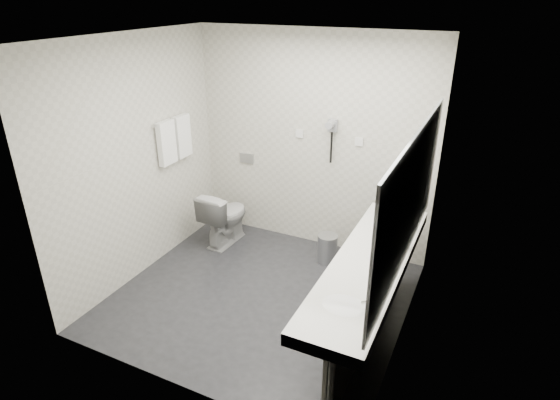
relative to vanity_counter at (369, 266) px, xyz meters
The scene contains 31 objects.
floor 1.39m from the vanity_counter, 169.92° to the left, with size 2.80×2.80×0.00m, color #222327.
ceiling 2.05m from the vanity_counter, 169.92° to the left, with size 2.80×2.80×0.00m, color silver.
wall_back 1.93m from the vanity_counter, 126.87° to the left, with size 2.80×2.80×0.00m, color beige.
wall_front 1.64m from the vanity_counter, 135.64° to the right, with size 2.80×2.80×0.00m, color beige.
wall_left 2.57m from the vanity_counter, behind, with size 2.60×2.60×0.00m, color beige.
wall_right 0.56m from the vanity_counter, 36.03° to the left, with size 2.60×2.60×0.00m, color beige.
vanity_counter is the anchor object (origin of this frame).
vanity_panel 0.43m from the vanity_counter, ahead, with size 0.03×2.15×0.75m, color gray.
vanity_post_near 1.12m from the vanity_counter, 86.97° to the right, with size 0.06×0.06×0.75m, color silver.
vanity_post_far 1.12m from the vanity_counter, 86.97° to the left, with size 0.06×0.06×0.75m, color silver.
mirror 0.70m from the vanity_counter, ahead, with size 0.02×2.20×1.05m, color #B2BCC6.
basin_near 0.65m from the vanity_counter, 90.00° to the right, with size 0.40×0.31×0.05m, color silver.
basin_far 0.65m from the vanity_counter, 90.00° to the left, with size 0.40×0.31×0.05m, color silver.
faucet_near 0.69m from the vanity_counter, 73.30° to the right, with size 0.04×0.04×0.15m, color silver.
faucet_far 0.69m from the vanity_counter, 73.30° to the left, with size 0.04×0.04×0.15m, color silver.
soap_bottle_a 0.17m from the vanity_counter, 65.76° to the left, with size 0.05×0.05×0.11m, color white.
soap_bottle_b 0.23m from the vanity_counter, 76.32° to the left, with size 0.08×0.08×0.10m, color white.
glass_left 0.39m from the vanity_counter, 55.51° to the left, with size 0.06×0.06×0.12m, color silver.
glass_right 0.38m from the vanity_counter, 58.70° to the left, with size 0.06×0.06×0.11m, color silver.
toilet 2.32m from the vanity_counter, 153.37° to the left, with size 0.38×0.68×0.68m, color silver.
flush_plate 2.48m from the vanity_counter, 143.06° to the left, with size 0.18×0.02×0.12m, color #B2B5BA.
pedal_bin 1.50m from the vanity_counter, 123.66° to the left, with size 0.23×0.23×0.32m, color #B2B5BA.
bin_lid 1.43m from the vanity_counter, 123.66° to the left, with size 0.23×0.23×0.01m, color #B2B5BA.
towel_rail 2.69m from the vanity_counter, 163.14° to the left, with size 0.02×0.02×0.62m, color silver.
towel_near 2.59m from the vanity_counter, 166.10° to the left, with size 0.07×0.24×0.48m, color white.
towel_far 2.67m from the vanity_counter, 160.15° to the left, with size 0.07×0.24×0.48m, color white.
dryer_cradle 1.85m from the vanity_counter, 120.76° to the left, with size 0.10×0.04×0.14m, color gray.
dryer_barrel 1.81m from the vanity_counter, 122.01° to the left, with size 0.08×0.08×0.14m, color gray.
dryer_cord 1.76m from the vanity_counter, 121.02° to the left, with size 0.02×0.02×0.35m, color black.
switch_plate_a 2.04m from the vanity_counter, 130.59° to the left, with size 0.09×0.02×0.09m, color silver.
switch_plate_b 1.69m from the vanity_counter, 111.13° to the left, with size 0.09×0.02×0.09m, color silver.
Camera 1 is at (1.85, -3.40, 2.86)m, focal length 29.66 mm.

